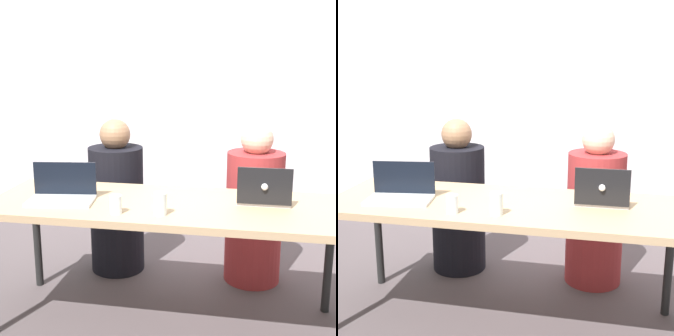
{
  "view_description": "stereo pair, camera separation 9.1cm",
  "coord_description": "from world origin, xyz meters",
  "views": [
    {
      "loc": [
        0.47,
        -2.42,
        1.51
      ],
      "look_at": [
        0.0,
        0.07,
        0.91
      ],
      "focal_mm": 50.0,
      "sensor_mm": 36.0,
      "label": 1
    },
    {
      "loc": [
        0.55,
        -2.4,
        1.51
      ],
      "look_at": [
        0.0,
        0.07,
        0.91
      ],
      "focal_mm": 50.0,
      "sensor_mm": 36.0,
      "label": 2
    }
  ],
  "objects": [
    {
      "name": "water_glass_left",
      "position": [
        -0.22,
        -0.23,
        0.77
      ],
      "size": [
        0.06,
        0.06,
        0.1
      ],
      "color": "silver",
      "rests_on": "desk"
    },
    {
      "name": "laptop_back_right",
      "position": [
        0.53,
        0.08,
        0.78
      ],
      "size": [
        0.29,
        0.25,
        0.22
      ],
      "rotation": [
        0.0,
        0.0,
        3.15
      ],
      "color": "silver",
      "rests_on": "desk"
    },
    {
      "name": "back_wall",
      "position": [
        0.0,
        1.5,
        1.25
      ],
      "size": [
        5.11,
        0.1,
        2.5
      ],
      "primitive_type": "cube",
      "color": "silver",
      "rests_on": "ground"
    },
    {
      "name": "ground_plane",
      "position": [
        0.0,
        0.0,
        0.0
      ],
      "size": [
        12.0,
        12.0,
        0.0
      ],
      "primitive_type": "plane",
      "color": "#4B4244"
    },
    {
      "name": "laptop_front_left",
      "position": [
        -0.57,
        -0.07,
        0.78
      ],
      "size": [
        0.38,
        0.26,
        0.2
      ],
      "rotation": [
        0.0,
        0.0,
        0.14
      ],
      "color": "silver",
      "rests_on": "desk"
    },
    {
      "name": "person_on_right",
      "position": [
        0.48,
        0.66,
        0.49
      ],
      "size": [
        0.4,
        0.4,
        1.1
      ],
      "rotation": [
        0.0,
        0.0,
        3.18
      ],
      "color": "maroon",
      "rests_on": "ground"
    },
    {
      "name": "water_glass_center",
      "position": [
        0.01,
        -0.21,
        0.78
      ],
      "size": [
        0.07,
        0.07,
        0.12
      ],
      "color": "silver",
      "rests_on": "desk"
    },
    {
      "name": "person_on_left",
      "position": [
        -0.48,
        0.66,
        0.49
      ],
      "size": [
        0.4,
        0.4,
        1.1
      ],
      "rotation": [
        0.0,
        0.0,
        3.18
      ],
      "color": "black",
      "rests_on": "ground"
    },
    {
      "name": "desk",
      "position": [
        0.0,
        0.0,
        0.67
      ],
      "size": [
        1.97,
        0.7,
        0.73
      ],
      "color": "tan",
      "rests_on": "ground"
    }
  ]
}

